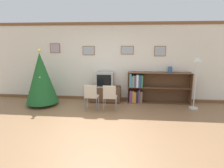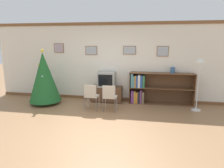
% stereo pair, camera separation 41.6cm
% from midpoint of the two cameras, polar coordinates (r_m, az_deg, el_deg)
% --- Properties ---
extents(ground_plane, '(24.00, 24.00, 0.00)m').
position_cam_midpoint_polar(ground_plane, '(5.03, -2.87, -12.22)').
color(ground_plane, '#936B47').
extents(wall_back, '(8.49, 0.11, 2.70)m').
position_cam_midpoint_polar(wall_back, '(7.01, 1.43, 6.26)').
color(wall_back, silver).
rests_on(wall_back, ground_plane).
extents(christmas_tree, '(1.04, 1.04, 1.82)m').
position_cam_midpoint_polar(christmas_tree, '(6.90, -17.23, 1.87)').
color(christmas_tree, maroon).
rests_on(christmas_tree, ground_plane).
extents(tv_console, '(1.06, 0.46, 0.54)m').
position_cam_midpoint_polar(tv_console, '(6.93, 0.20, -2.90)').
color(tv_console, '#412A1A').
rests_on(tv_console, ground_plane).
extents(television, '(0.58, 0.44, 0.51)m').
position_cam_midpoint_polar(television, '(6.81, 0.20, 1.33)').
color(television, '#9E9E99').
rests_on(television, tv_console).
extents(folding_chair_left, '(0.40, 0.40, 0.82)m').
position_cam_midpoint_polar(folding_chair_left, '(6.01, -4.04, -3.31)').
color(folding_chair_left, '#BCB29E').
rests_on(folding_chair_left, ground_plane).
extents(folding_chair_right, '(0.40, 0.40, 0.82)m').
position_cam_midpoint_polar(folding_chair_right, '(5.90, 1.29, -3.57)').
color(folding_chair_right, '#BCB29E').
rests_on(folding_chair_right, ground_plane).
extents(bookshelf, '(2.09, 0.36, 1.05)m').
position_cam_midpoint_polar(bookshelf, '(6.85, 12.39, -1.30)').
color(bookshelf, brown).
rests_on(bookshelf, ground_plane).
extents(vase, '(0.15, 0.15, 0.19)m').
position_cam_midpoint_polar(vase, '(6.82, 18.62, 3.77)').
color(vase, '#335684').
rests_on(vase, bookshelf).
extents(standing_lamp, '(0.28, 0.28, 1.60)m').
position_cam_midpoint_polar(standing_lamp, '(6.48, 25.42, 3.48)').
color(standing_lamp, silver).
rests_on(standing_lamp, ground_plane).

